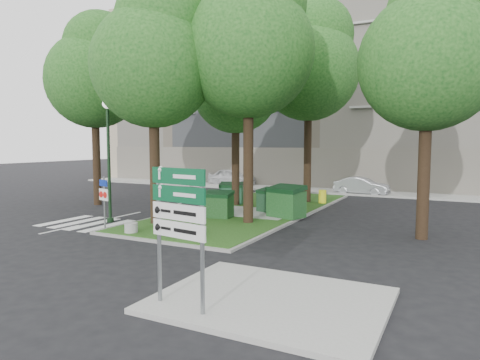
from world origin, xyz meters
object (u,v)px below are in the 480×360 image
Objects in this scene: dumpster_a at (231,193)px; bollard_left at (131,228)px; dumpster_c at (271,200)px; dumpster_b at (218,204)px; tree_street_right at (431,49)px; dumpster_d at (286,202)px; car_silver at (362,186)px; tree_median_near_right at (251,39)px; tree_median_mid at (237,81)px; bollard_right at (192,234)px; traffic_sign_pole at (104,196)px; directional_sign at (179,215)px; car_white at (232,177)px; litter_bin at (322,197)px; tree_street_left at (96,71)px; tree_median_far at (311,61)px; street_lamp at (108,145)px; tree_median_near_left at (155,54)px; bollard_mid at (190,215)px.

bollard_left is (0.30, -8.77, -0.40)m from dumpster_a.
dumpster_a is 3.62m from dumpster_c.
dumpster_b is 3.06m from dumpster_c.
bollard_left is at bearing -155.92° from tree_street_right.
car_silver is (1.19, 11.39, -0.24)m from dumpster_d.
tree_median_near_right is 5.50m from tree_median_mid.
traffic_sign_pole is at bearing 176.34° from bollard_right.
dumpster_b is at bearing 73.81° from bollard_left.
directional_sign is (6.42, -14.15, 1.38)m from dumpster_a.
dumpster_c is 2.94× the size of bollard_right.
tree_median_mid reaches higher than dumpster_b.
dumpster_a is at bearing -148.97° from car_white.
tree_street_right reaches higher than bollard_left.
tree_street_left is at bearing -153.78° from litter_bin.
tree_median_near_right is 11.51m from directional_sign.
dumpster_d is at bearing -82.70° from tree_median_far.
bollard_right is at bearing -16.25° from street_lamp.
tree_street_left is 7.54× the size of dumpster_b.
dumpster_b is at bearing 167.84° from tree_median_near_right.
tree_median_near_left is 7.20m from bollard_mid.
dumpster_b is at bearing 42.43° from bollard_mid.
car_silver is (12.60, 11.84, -7.04)m from tree_street_left.
dumpster_d is at bearing 32.64° from bollard_mid.
traffic_sign_pole is (-4.51, 0.29, 1.11)m from bollard_right.
litter_bin is 12.25m from street_lamp.
tree_median_near_right is 2.74× the size of car_white.
tree_median_mid is 8.11m from tree_street_left.
car_silver is at bearing 80.82° from litter_bin.
traffic_sign_pole is at bearing 162.03° from car_silver.
tree_street_left reaches higher than tree_median_near_left.
dumpster_c is at bearing -28.80° from tree_median_mid.
tree_median_mid is at bearing -42.53° from dumpster_a.
tree_street_right is 10.89m from dumpster_b.
street_lamp is 17.75m from car_white.
traffic_sign_pole reaches higher than bollard_mid.
tree_street_right reaches higher than dumpster_b.
tree_median_near_right is 7.09m from tree_street_right.
tree_street_left is 1.09× the size of tree_street_right.
tree_median_near_right is 7.65× the size of dumpster_c.
car_silver is (2.10, 13.34, -7.38)m from tree_median_near_right.
tree_median_near_left is at bearing -107.07° from dumpster_c.
dumpster_d is at bearing -52.24° from dumpster_a.
directional_sign is (6.41, -7.44, -5.23)m from tree_median_near_left.
tree_median_mid is 7.71m from dumpster_d.
tree_median_near_right reaches higher than dumpster_d.
bollard_left is at bearing -81.77° from tree_median_near_left.
tree_street_left reaches higher than dumpster_b.
traffic_sign_pole is (-4.69, -6.66, 0.71)m from dumpster_c.
tree_median_near_left is at bearing 139.88° from directional_sign.
dumpster_c is at bearing 88.56° from bollard_right.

